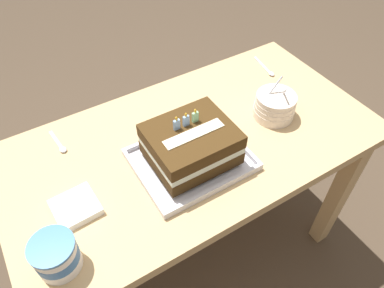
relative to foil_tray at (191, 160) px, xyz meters
name	(u,v)px	position (x,y,z in m)	size (l,w,h in m)	color
ground_plane	(193,247)	(0.05, 0.07, -0.73)	(8.00, 8.00, 0.00)	#4C3D2D
dining_table	(193,163)	(0.05, 0.07, -0.12)	(1.21, 0.64, 0.73)	tan
foil_tray	(191,160)	(0.00, 0.00, 0.00)	(0.33, 0.27, 0.02)	silver
birthday_cake	(191,144)	(0.00, 0.00, 0.07)	(0.24, 0.20, 0.15)	#422B12
bowl_stack	(275,106)	(0.35, 0.03, 0.04)	(0.14, 0.14, 0.14)	silver
ice_cream_tub	(56,255)	(-0.44, -0.11, 0.04)	(0.11, 0.11, 0.10)	white
serving_spoon_near_tray	(268,70)	(0.50, 0.24, 0.00)	(0.04, 0.14, 0.01)	silver
serving_spoon_by_bowls	(61,146)	(-0.32, 0.26, 0.00)	(0.03, 0.12, 0.01)	silver
napkin_pile	(76,207)	(-0.35, 0.02, 0.00)	(0.12, 0.12, 0.02)	white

